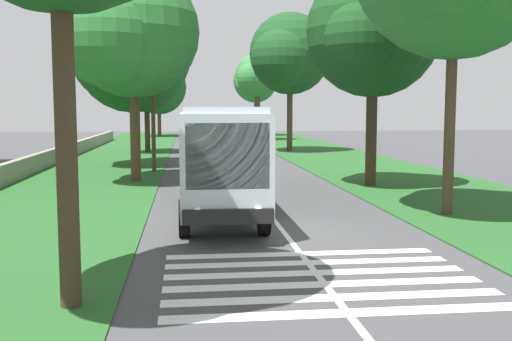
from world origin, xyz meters
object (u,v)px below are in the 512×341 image
object	(u,v)px
trailing_car_0	(253,153)
roadside_tree_right_1	(254,82)
utility_pole	(153,99)
trailing_car_1	(197,145)
roadside_tree_right_4	(287,56)
trailing_car_2	(195,140)
roadside_tree_left_0	(129,57)
roadside_tree_right_3	(370,34)
roadside_tree_left_1	(158,88)
coach_bus	(217,153)
trailing_minibus_0	(195,127)
roadside_tree_left_4	(144,82)
roadside_tree_left_3	(129,36)
roadside_tree_right_0	(256,76)

from	to	relation	value
trailing_car_0	roadside_tree_right_1	distance (m)	40.74
roadside_tree_right_1	utility_pole	size ratio (longest dim) A/B	1.27
trailing_car_1	roadside_tree_right_4	world-z (taller)	roadside_tree_right_4
utility_pole	trailing_car_2	bearing A→B (deg)	-6.50
roadside_tree_left_0	roadside_tree_right_3	xyz separation A→B (m)	(-11.69, -12.15, 0.24)
roadside_tree_left_1	trailing_car_1	bearing A→B (deg)	-171.30
roadside_tree_right_1	roadside_tree_left_1	bearing A→B (deg)	92.92
coach_bus	trailing_car_0	world-z (taller)	coach_bus
trailing_car_2	roadside_tree_right_3	world-z (taller)	roadside_tree_right_3
trailing_minibus_0	roadside_tree_right_3	size ratio (longest dim) A/B	0.58
roadside_tree_left_4	utility_pole	xyz separation A→B (m)	(-15.81, -1.55, -1.65)
trailing_minibus_0	roadside_tree_left_1	distance (m)	13.35
trailing_car_2	roadside_tree_left_1	size ratio (longest dim) A/B	0.43
roadside_tree_left_3	utility_pole	size ratio (longest dim) A/B	1.32
roadside_tree_left_1	roadside_tree_right_4	xyz separation A→B (m)	(-29.15, -12.19, 1.80)
trailing_car_2	roadside_tree_right_3	size ratio (longest dim) A/B	0.41
trailing_car_1	roadside_tree_left_4	bearing A→B (deg)	85.77
coach_bus	roadside_tree_left_4	size ratio (longest dim) A/B	1.28
coach_bus	roadside_tree_left_3	xyz separation A→B (m)	(9.61, 3.82, 5.09)
roadside_tree_right_0	roadside_tree_right_1	world-z (taller)	roadside_tree_right_1
roadside_tree_left_1	roadside_tree_left_0	bearing A→B (deg)	-179.91
roadside_tree_right_1	roadside_tree_right_4	bearing A→B (deg)	179.00
roadside_tree_right_0	roadside_tree_right_4	xyz separation A→B (m)	(-18.49, -0.51, 0.74)
coach_bus	trailing_car_1	distance (m)	29.53
trailing_car_2	trailing_minibus_0	size ratio (longest dim) A/B	0.72
roadside_tree_left_3	roadside_tree_left_4	xyz separation A→B (m)	(20.19, 0.66, -1.37)
trailing_car_0	roadside_tree_left_1	bearing A→B (deg)	11.71
trailing_car_0	roadside_tree_left_3	xyz separation A→B (m)	(-10.10, 7.29, 6.57)
roadside_tree_left_1	roadside_tree_left_4	size ratio (longest dim) A/B	1.15
roadside_tree_left_4	roadside_tree_right_1	distance (m)	32.40
roadside_tree_left_0	roadside_tree_right_3	size ratio (longest dim) A/B	1.03
roadside_tree_left_4	roadside_tree_right_0	world-z (taller)	roadside_tree_right_0
trailing_minibus_0	roadside_tree_left_0	world-z (taller)	roadside_tree_left_0
roadside_tree_left_3	roadside_tree_right_4	distance (m)	23.22
roadside_tree_left_4	roadside_tree_right_4	size ratio (longest dim) A/B	0.74
trailing_car_2	trailing_car_1	bearing A→B (deg)	-179.41
roadside_tree_left_0	roadside_tree_left_1	world-z (taller)	roadside_tree_left_0
roadside_tree_left_0	roadside_tree_right_1	bearing A→B (deg)	-17.07
roadside_tree_left_1	utility_pole	size ratio (longest dim) A/B	1.24
trailing_minibus_0	roadside_tree_right_0	xyz separation A→B (m)	(0.95, -7.10, 5.80)
roadside_tree_left_0	roadside_tree_right_0	world-z (taller)	roadside_tree_left_0
roadside_tree_right_3	coach_bus	bearing A→B (deg)	132.03
trailing_car_2	roadside_tree_left_1	distance (m)	22.54
trailing_minibus_0	roadside_tree_left_0	xyz separation A→B (m)	(-28.92, 4.51, 5.37)
trailing_car_0	utility_pole	world-z (taller)	utility_pole
trailing_minibus_0	roadside_tree_right_1	world-z (taller)	roadside_tree_right_1
utility_pole	roadside_tree_right_4	bearing A→B (deg)	-33.36
roadside_tree_right_4	utility_pole	size ratio (longest dim) A/B	1.45
roadside_tree_left_1	roadside_tree_right_1	bearing A→B (deg)	-87.08
trailing_car_2	roadside_tree_left_4	distance (m)	10.32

